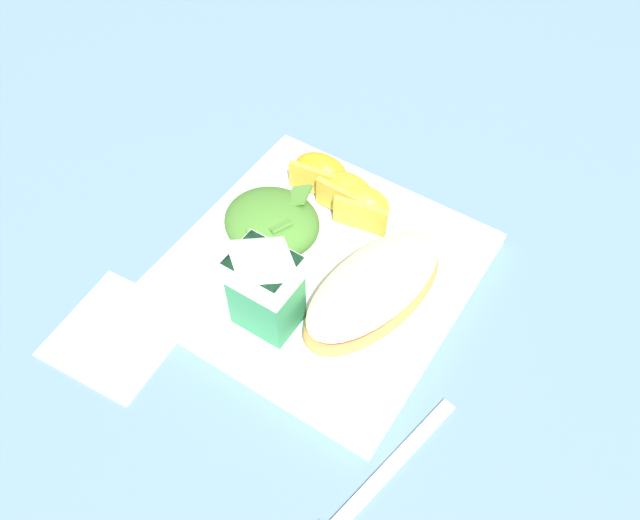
# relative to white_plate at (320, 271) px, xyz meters

# --- Properties ---
(ground) EXTENTS (3.00, 3.00, 0.00)m
(ground) POSITION_rel_white_plate_xyz_m (0.00, 0.00, -0.01)
(ground) COLOR slate
(white_plate) EXTENTS (0.28, 0.28, 0.02)m
(white_plate) POSITION_rel_white_plate_xyz_m (0.00, 0.00, 0.00)
(white_plate) COLOR silver
(white_plate) RESTS_ON ground
(cheesy_pizza_bread) EXTENTS (0.11, 0.18, 0.04)m
(cheesy_pizza_bread) POSITION_rel_white_plate_xyz_m (-0.07, 0.01, 0.03)
(cheesy_pizza_bread) COLOR #B77F42
(cheesy_pizza_bread) RESTS_ON white_plate
(green_salad_pile) EXTENTS (0.10, 0.10, 0.04)m
(green_salad_pile) POSITION_rel_white_plate_xyz_m (0.06, -0.01, 0.03)
(green_salad_pile) COLOR #3D7028
(green_salad_pile) RESTS_ON white_plate
(milk_carton) EXTENTS (0.06, 0.04, 0.11)m
(milk_carton) POSITION_rel_white_plate_xyz_m (0.01, 0.08, 0.07)
(milk_carton) COLOR #2D8451
(milk_carton) RESTS_ON white_plate
(orange_wedge_front) EXTENTS (0.07, 0.05, 0.04)m
(orange_wedge_front) POSITION_rel_white_plate_xyz_m (-0.01, -0.08, 0.03)
(orange_wedge_front) COLOR orange
(orange_wedge_front) RESTS_ON white_plate
(orange_wedge_middle) EXTENTS (0.06, 0.04, 0.04)m
(orange_wedge_middle) POSITION_rel_white_plate_xyz_m (0.02, -0.08, 0.03)
(orange_wedge_middle) COLOR orange
(orange_wedge_middle) RESTS_ON white_plate
(orange_wedge_rear) EXTENTS (0.06, 0.05, 0.04)m
(orange_wedge_rear) POSITION_rel_white_plate_xyz_m (0.06, -0.09, 0.03)
(orange_wedge_rear) COLOR orange
(orange_wedge_rear) RESTS_ON white_plate
(paper_napkin) EXTENTS (0.12, 0.12, 0.00)m
(paper_napkin) POSITION_rel_white_plate_xyz_m (0.12, 0.16, -0.01)
(paper_napkin) COLOR white
(paper_napkin) RESTS_ON ground
(metal_fork) EXTENTS (0.06, 0.19, 0.01)m
(metal_fork) POSITION_rel_white_plate_xyz_m (-0.15, 0.16, -0.01)
(metal_fork) COLOR silver
(metal_fork) RESTS_ON ground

